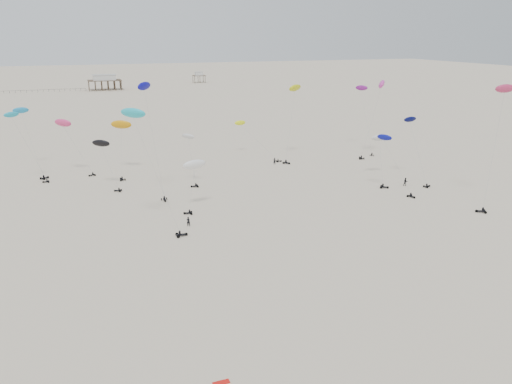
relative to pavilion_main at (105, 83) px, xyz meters
name	(u,v)px	position (x,y,z in m)	size (l,w,h in m)	color
ground_plane	(158,128)	(10.00, -150.00, -4.22)	(900.00, 900.00, 0.00)	beige
pavilion_main	(105,83)	(0.00, 0.00, 0.00)	(21.00, 13.00, 9.80)	brown
pavilion_small	(199,78)	(70.00, 30.00, -0.74)	(9.00, 7.00, 8.00)	brown
pier_fence	(18,92)	(-52.00, 0.00, -3.45)	(80.20, 0.20, 1.50)	black
rig_0	(150,118)	(-5.14, -238.11, 13.69)	(5.04, 6.15, 25.45)	black
rig_1	(364,106)	(64.05, -210.65, 9.40)	(5.16, 14.71, 21.25)	black
rig_2	(21,133)	(-32.43, -215.19, 8.06)	(8.51, 3.84, 17.59)	black
rig_3	(395,159)	(46.84, -252.01, 3.68)	(5.42, 10.64, 13.88)	black
rig_4	(293,103)	(38.47, -214.23, 11.88)	(9.00, 10.16, 21.55)	black
rig_5	(29,133)	(-31.72, -203.71, 5.86)	(8.06, 17.11, 20.85)	black
rig_6	(381,148)	(50.72, -240.63, 3.46)	(8.57, 12.74, 14.11)	black
rig_7	(251,133)	(28.37, -206.50, 2.55)	(9.38, 15.52, 17.75)	black
rig_8	(121,132)	(-9.19, -212.87, 6.47)	(5.93, 12.69, 14.83)	black
rig_9	(104,152)	(-14.45, -225.75, 4.46)	(6.06, 8.18, 11.86)	black
rig_10	(194,171)	(1.61, -247.81, 3.89)	(6.03, 5.52, 10.66)	black
rig_11	(415,140)	(57.61, -244.81, 5.86)	(3.81, 11.73, 16.66)	black
rig_12	(191,154)	(4.72, -231.36, 3.66)	(3.57, 4.67, 12.79)	black
rig_13	(67,130)	(-22.29, -210.01, 7.37)	(9.35, 8.04, 14.95)	black
rig_14	(144,141)	(-8.86, -256.33, 12.45)	(9.82, 9.89, 22.96)	black
rig_15	(378,96)	(62.09, -220.71, 13.72)	(9.30, 6.03, 22.57)	black
rig_17	(498,126)	(60.45, -266.59, 12.70)	(10.00, 7.27, 25.32)	black
spectator_0	(188,226)	(-1.81, -257.02, -4.22)	(0.81, 0.56, 2.22)	black
spectator_1	(405,186)	(52.87, -248.77, -4.22)	(1.14, 0.66, 2.32)	black
spectator_3	(274,164)	(31.03, -218.93, -4.22)	(0.80, 0.55, 2.21)	black
grounded_kite_b	(221,383)	(-8.34, -302.03, -4.22)	(1.80, 0.70, 0.07)	red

